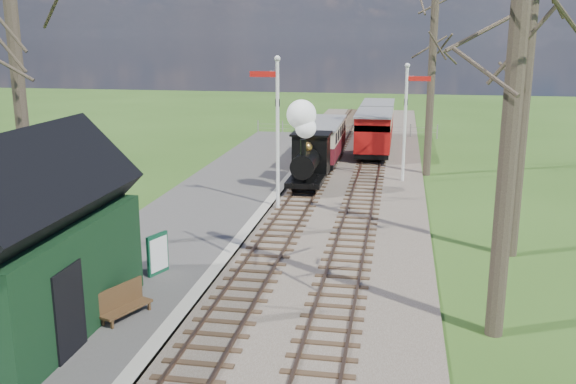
{
  "coord_description": "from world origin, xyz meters",
  "views": [
    {
      "loc": [
        4.09,
        -8.79,
        7.02
      ],
      "look_at": [
        0.28,
        12.83,
        1.6
      ],
      "focal_mm": 40.0,
      "sensor_mm": 36.0,
      "label": 1
    }
  ],
  "objects_px": {
    "semaphore_near": "(276,122)",
    "bench": "(123,302)",
    "red_carriage_a": "(374,133)",
    "red_carriage_b": "(378,120)",
    "station_shed": "(27,246)",
    "person": "(95,297)",
    "locomotive": "(308,150)",
    "coach": "(324,140)",
    "semaphore_far": "(407,114)",
    "sign_board": "(158,254)"
  },
  "relations": [
    {
      "from": "semaphore_far",
      "to": "red_carriage_b",
      "type": "xyz_separation_m",
      "value": [
        -1.77,
        11.68,
        -1.86
      ]
    },
    {
      "from": "semaphore_far",
      "to": "sign_board",
      "type": "distance_m",
      "value": 15.95
    },
    {
      "from": "red_carriage_a",
      "to": "bench",
      "type": "bearing_deg",
      "value": -102.36
    },
    {
      "from": "bench",
      "to": "person",
      "type": "distance_m",
      "value": 0.73
    },
    {
      "from": "station_shed",
      "to": "red_carriage_b",
      "type": "height_order",
      "value": "station_shed"
    },
    {
      "from": "station_shed",
      "to": "sign_board",
      "type": "distance_m",
      "value": 4.49
    },
    {
      "from": "red_carriage_a",
      "to": "sign_board",
      "type": "distance_m",
      "value": 20.94
    },
    {
      "from": "locomotive",
      "to": "bench",
      "type": "relative_size",
      "value": 2.74
    },
    {
      "from": "coach",
      "to": "red_carriage_a",
      "type": "bearing_deg",
      "value": 44.27
    },
    {
      "from": "station_shed",
      "to": "bench",
      "type": "xyz_separation_m",
      "value": [
        1.82,
        0.99,
        -1.68
      ]
    },
    {
      "from": "sign_board",
      "to": "bench",
      "type": "height_order",
      "value": "sign_board"
    },
    {
      "from": "red_carriage_a",
      "to": "red_carriage_b",
      "type": "relative_size",
      "value": 1.0
    },
    {
      "from": "semaphore_far",
      "to": "red_carriage_b",
      "type": "bearing_deg",
      "value": 98.64
    },
    {
      "from": "station_shed",
      "to": "red_carriage_a",
      "type": "height_order",
      "value": "station_shed"
    },
    {
      "from": "station_shed",
      "to": "semaphore_far",
      "type": "xyz_separation_m",
      "value": [
        8.67,
        18.0,
        1.08
      ]
    },
    {
      "from": "bench",
      "to": "person",
      "type": "xyz_separation_m",
      "value": [
        -0.5,
        -0.44,
        0.29
      ]
    },
    {
      "from": "red_carriage_b",
      "to": "coach",
      "type": "bearing_deg",
      "value": -107.93
    },
    {
      "from": "semaphore_near",
      "to": "red_carriage_b",
      "type": "height_order",
      "value": "semaphore_near"
    },
    {
      "from": "locomotive",
      "to": "red_carriage_b",
      "type": "xyz_separation_m",
      "value": [
        2.61,
        14.09,
        -0.42
      ]
    },
    {
      "from": "semaphore_near",
      "to": "sign_board",
      "type": "height_order",
      "value": "semaphore_near"
    },
    {
      "from": "red_carriage_b",
      "to": "sign_board",
      "type": "xyz_separation_m",
      "value": [
        -5.31,
        -25.74,
        -0.69
      ]
    },
    {
      "from": "semaphore_near",
      "to": "bench",
      "type": "bearing_deg",
      "value": -98.83
    },
    {
      "from": "semaphore_near",
      "to": "locomotive",
      "type": "relative_size",
      "value": 1.51
    },
    {
      "from": "bench",
      "to": "coach",
      "type": "bearing_deg",
      "value": 83.15
    },
    {
      "from": "station_shed",
      "to": "person",
      "type": "bearing_deg",
      "value": 22.43
    },
    {
      "from": "red_carriage_b",
      "to": "bench",
      "type": "xyz_separation_m",
      "value": [
        -5.08,
        -28.7,
        -0.9
      ]
    },
    {
      "from": "semaphore_far",
      "to": "bench",
      "type": "xyz_separation_m",
      "value": [
        -6.86,
        -17.02,
        -2.76
      ]
    },
    {
      "from": "coach",
      "to": "sign_board",
      "type": "relative_size",
      "value": 5.43
    },
    {
      "from": "semaphore_near",
      "to": "coach",
      "type": "bearing_deg",
      "value": 85.44
    },
    {
      "from": "sign_board",
      "to": "coach",
      "type": "bearing_deg",
      "value": 81.3
    },
    {
      "from": "locomotive",
      "to": "coach",
      "type": "xyz_separation_m",
      "value": [
        0.01,
        6.06,
        -0.51
      ]
    },
    {
      "from": "station_shed",
      "to": "person",
      "type": "relative_size",
      "value": 4.64
    },
    {
      "from": "station_shed",
      "to": "person",
      "type": "height_order",
      "value": "station_shed"
    },
    {
      "from": "red_carriage_a",
      "to": "red_carriage_b",
      "type": "bearing_deg",
      "value": 90.0
    },
    {
      "from": "station_shed",
      "to": "semaphore_near",
      "type": "height_order",
      "value": "semaphore_near"
    },
    {
      "from": "sign_board",
      "to": "red_carriage_a",
      "type": "bearing_deg",
      "value": 75.3
    },
    {
      "from": "locomotive",
      "to": "person",
      "type": "xyz_separation_m",
      "value": [
        -2.97,
        -15.05,
        -1.03
      ]
    },
    {
      "from": "coach",
      "to": "red_carriage_a",
      "type": "relative_size",
      "value": 1.29
    },
    {
      "from": "semaphore_far",
      "to": "coach",
      "type": "xyz_separation_m",
      "value": [
        -4.37,
        3.64,
        -1.94
      ]
    },
    {
      "from": "red_carriage_a",
      "to": "bench",
      "type": "xyz_separation_m",
      "value": [
        -5.08,
        -23.2,
        -0.9
      ]
    },
    {
      "from": "coach",
      "to": "red_carriage_a",
      "type": "xyz_separation_m",
      "value": [
        2.6,
        2.53,
        0.09
      ]
    },
    {
      "from": "station_shed",
      "to": "semaphore_far",
      "type": "distance_m",
      "value": 20.01
    },
    {
      "from": "semaphore_far",
      "to": "bench",
      "type": "distance_m",
      "value": 18.55
    },
    {
      "from": "semaphore_near",
      "to": "locomotive",
      "type": "height_order",
      "value": "semaphore_near"
    },
    {
      "from": "person",
      "to": "coach",
      "type": "bearing_deg",
      "value": 8.68
    },
    {
      "from": "semaphore_far",
      "to": "locomotive",
      "type": "relative_size",
      "value": 1.39
    },
    {
      "from": "red_carriage_b",
      "to": "person",
      "type": "relative_size",
      "value": 3.74
    },
    {
      "from": "station_shed",
      "to": "bench",
      "type": "bearing_deg",
      "value": 28.49
    },
    {
      "from": "bench",
      "to": "red_carriage_b",
      "type": "bearing_deg",
      "value": 79.96
    },
    {
      "from": "red_carriage_b",
      "to": "locomotive",
      "type": "bearing_deg",
      "value": -100.5
    }
  ]
}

